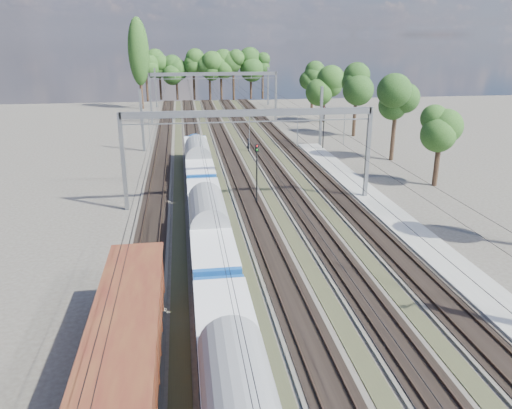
{
  "coord_description": "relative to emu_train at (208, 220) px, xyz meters",
  "views": [
    {
      "loc": [
        -6.09,
        -14.98,
        15.4
      ],
      "look_at": [
        -0.65,
        21.57,
        2.8
      ],
      "focal_mm": 35.0,
      "sensor_mm": 36.0,
      "label": 1
    }
  ],
  "objects": [
    {
      "name": "track_bed",
      "position": [
        4.5,
        25.53,
        -2.36
      ],
      "size": [
        21.0,
        130.0,
        0.34
      ],
      "color": "#47423A",
      "rests_on": "ground"
    },
    {
      "name": "freight_boxcar",
      "position": [
        -4.5,
        -14.07,
        -0.2
      ],
      "size": [
        2.97,
        14.33,
        3.7
      ],
      "color": "black",
      "rests_on": "ground"
    },
    {
      "name": "signal_near",
      "position": [
        5.13,
        10.24,
        1.26
      ],
      "size": [
        0.37,
        0.34,
        5.87
      ],
      "rotation": [
        0.0,
        0.0,
        -0.05
      ],
      "color": "black",
      "rests_on": "ground"
    },
    {
      "name": "emu_train",
      "position": [
        0.0,
        0.0,
        0.0
      ],
      "size": [
        2.86,
        60.43,
        4.18
      ],
      "color": "black",
      "rests_on": "ground"
    },
    {
      "name": "signal_far",
      "position": [
        17.84,
        32.3,
        1.39
      ],
      "size": [
        0.44,
        0.41,
        6.08
      ],
      "rotation": [
        0.0,
        0.0,
        -0.41
      ],
      "color": "black",
      "rests_on": "ground"
    },
    {
      "name": "platform",
      "position": [
        16.5,
        0.53,
        -2.31
      ],
      "size": [
        3.0,
        70.0,
        0.3
      ],
      "primitive_type": "cube",
      "color": "gray",
      "rests_on": "ground"
    },
    {
      "name": "poplar",
      "position": [
        -10.0,
        78.53,
        9.43
      ],
      "size": [
        4.4,
        4.4,
        19.04
      ],
      "color": "black",
      "rests_on": "ground"
    },
    {
      "name": "catenary",
      "position": [
        4.83,
        33.21,
        3.94
      ],
      "size": [
        25.65,
        130.0,
        9.0
      ],
      "color": "gray",
      "rests_on": "ground"
    },
    {
      "name": "worker",
      "position": [
        7.42,
        33.24,
        -1.55
      ],
      "size": [
        0.48,
        0.69,
        1.81
      ],
      "primitive_type": "imported",
      "rotation": [
        0.0,
        0.0,
        1.65
      ],
      "color": "black",
      "rests_on": "ground"
    },
    {
      "name": "tree_belt",
      "position": [
        11.93,
        74.96,
        5.61
      ],
      "size": [
        39.74,
        99.21,
        11.74
      ],
      "color": "black",
      "rests_on": "ground"
    }
  ]
}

